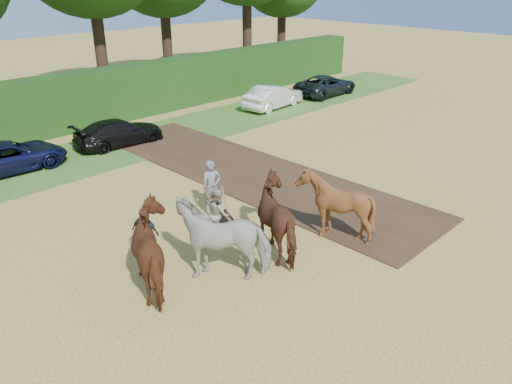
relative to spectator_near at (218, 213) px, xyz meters
name	(u,v)px	position (x,y,z in m)	size (l,w,h in m)	color
ground	(369,243)	(3.16, -3.72, -0.86)	(120.00, 120.00, 0.00)	gold
earth_strip	(250,173)	(4.66, 3.28, -0.84)	(4.50, 17.00, 0.05)	#472D1C
grass_verge	(131,144)	(3.16, 10.28, -0.85)	(50.00, 5.00, 0.03)	#38601E
hedgerow	(84,100)	(3.16, 14.78, 0.64)	(46.00, 1.60, 3.00)	#14380F
spectator_near	(218,213)	(0.00, 0.00, 0.00)	(0.84, 0.65, 1.73)	#C3B499
spectator_far	(145,232)	(-2.30, 0.73, -0.07)	(0.93, 0.39, 1.59)	#22262D
plough_team	(253,225)	(-0.14, -1.74, 0.28)	(8.03, 5.95, 2.31)	brown
parked_cars	(127,132)	(3.02, 10.28, -0.17)	(36.23, 3.27, 1.47)	silver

